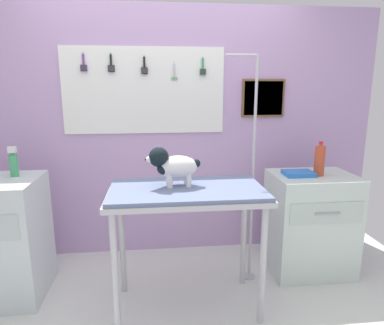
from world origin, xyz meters
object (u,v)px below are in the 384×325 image
grooming_table (187,201)px  spray_bottle_tall (14,164)px  grooming_arm (252,180)px  soda_bottle (320,160)px  cabinet_right (310,223)px  dog (172,165)px

grooming_table → spray_bottle_tall: 1.34m
grooming_arm → soda_bottle: (0.58, 0.05, 0.14)m
grooming_arm → spray_bottle_tall: (-1.82, 0.07, 0.17)m
grooming_table → cabinet_right: bearing=19.8°
grooming_arm → soda_bottle: size_ratio=6.42×
grooming_arm → grooming_table: bearing=-149.6°
dog → spray_bottle_tall: dog is taller
grooming_table → cabinet_right: 1.24m
grooming_arm → dog: grooming_arm is taller
grooming_table → soda_bottle: soda_bottle is taller
grooming_arm → soda_bottle: 0.60m
cabinet_right → soda_bottle: (0.03, -0.03, 0.57)m
dog → cabinet_right: (1.20, 0.35, -0.63)m
grooming_table → dog: bearing=150.4°
grooming_arm → cabinet_right: grooming_arm is taller
cabinet_right → spray_bottle_tall: 2.45m
grooming_table → soda_bottle: bearing=18.2°
spray_bottle_tall → soda_bottle: bearing=-0.4°
spray_bottle_tall → dog: bearing=-16.0°
spray_bottle_tall → cabinet_right: bearing=0.2°
grooming_table → spray_bottle_tall: size_ratio=4.75×
spray_bottle_tall → soda_bottle: spray_bottle_tall is taller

